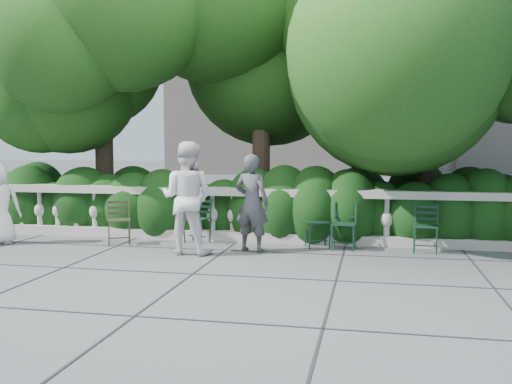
% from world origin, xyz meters
% --- Properties ---
extents(ground, '(90.00, 90.00, 0.00)m').
position_xyz_m(ground, '(0.00, 0.00, 0.00)').
color(ground, '#484B4F').
rests_on(ground, ground).
extents(balustrade, '(12.00, 0.44, 1.00)m').
position_xyz_m(balustrade, '(0.00, 1.80, 0.49)').
color(balustrade, '#9E998E').
rests_on(balustrade, ground).
extents(shrub_hedge, '(15.00, 2.60, 1.70)m').
position_xyz_m(shrub_hedge, '(0.00, 3.00, 0.00)').
color(shrub_hedge, black).
rests_on(shrub_hedge, ground).
extents(tree_canopy, '(15.04, 6.52, 6.78)m').
position_xyz_m(tree_canopy, '(0.69, 3.19, 3.96)').
color(tree_canopy, '#3F3023').
rests_on(tree_canopy, ground).
extents(chair_b, '(0.55, 0.57, 0.84)m').
position_xyz_m(chair_b, '(-1.24, 1.31, 0.00)').
color(chair_b, black).
rests_on(chair_b, ground).
extents(chair_c, '(0.58, 0.60, 0.84)m').
position_xyz_m(chair_c, '(1.07, 1.27, 0.00)').
color(chair_c, black).
rests_on(chair_c, ground).
extents(chair_d, '(0.49, 0.52, 0.84)m').
position_xyz_m(chair_d, '(2.83, 1.14, 0.00)').
color(chair_d, black).
rests_on(chair_d, ground).
extents(chair_e, '(0.47, 0.50, 0.84)m').
position_xyz_m(chair_e, '(1.48, 1.14, 0.00)').
color(chair_e, black).
rests_on(chair_e, ground).
extents(chair_weathered, '(0.61, 0.62, 0.84)m').
position_xyz_m(chair_weathered, '(-2.47, 0.85, 0.00)').
color(chair_weathered, black).
rests_on(chair_weathered, ground).
extents(person_woman_grey, '(0.68, 0.52, 1.66)m').
position_xyz_m(person_woman_grey, '(-0.03, 0.80, 0.83)').
color(person_woman_grey, '#3B3B3F').
rests_on(person_woman_grey, ground).
extents(person_casual_man, '(0.96, 0.78, 1.87)m').
position_xyz_m(person_casual_man, '(-1.05, 0.43, 0.93)').
color(person_casual_man, silver).
rests_on(person_casual_man, ground).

